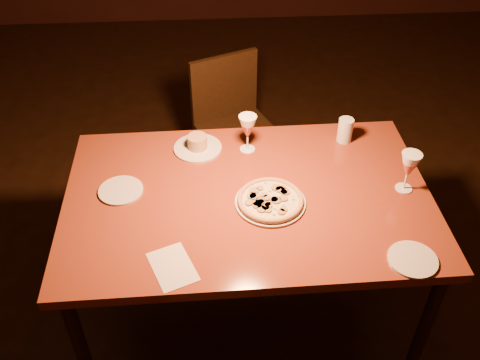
{
  "coord_description": "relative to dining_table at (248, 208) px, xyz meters",
  "views": [
    {
      "loc": [
        0.04,
        -1.91,
        2.34
      ],
      "look_at": [
        0.15,
        -0.18,
        0.87
      ],
      "focal_mm": 40.0,
      "sensor_mm": 36.0,
      "label": 1
    }
  ],
  "objects": [
    {
      "name": "dining_table",
      "position": [
        0.0,
        0.0,
        0.0
      ],
      "size": [
        1.56,
        1.02,
        0.83
      ],
      "rotation": [
        0.0,
        0.0,
        0.01
      ],
      "color": "maroon",
      "rests_on": "floor"
    },
    {
      "name": "floor",
      "position": [
        -0.18,
        0.23,
        -0.76
      ],
      "size": [
        7.0,
        7.0,
        0.0
      ],
      "primitive_type": "plane",
      "color": "black",
      "rests_on": "ground"
    },
    {
      "name": "side_plate_left",
      "position": [
        -0.54,
        0.06,
        0.08
      ],
      "size": [
        0.19,
        0.19,
        0.01
      ],
      "primitive_type": "cylinder",
      "color": "silver",
      "rests_on": "dining_table"
    },
    {
      "name": "wine_glass_right",
      "position": [
        0.67,
        -0.0,
        0.17
      ],
      "size": [
        0.08,
        0.08,
        0.19
      ],
      "primitive_type": null,
      "color": "#BF534F",
      "rests_on": "dining_table"
    },
    {
      "name": "menu_card",
      "position": [
        -0.31,
        -0.38,
        0.07
      ],
      "size": [
        0.21,
        0.24,
        0.0
      ],
      "primitive_type": "cube",
      "rotation": [
        0.0,
        0.0,
        0.39
      ],
      "color": "beige",
      "rests_on": "dining_table"
    },
    {
      "name": "pendant_light",
      "position": [
        0.0,
        0.0,
        0.82
      ],
      "size": [
        0.12,
        0.12,
        0.12
      ],
      "primitive_type": "sphere",
      "color": "orange",
      "rests_on": "ceiling"
    },
    {
      "name": "wine_glass_far",
      "position": [
        0.02,
        0.32,
        0.17
      ],
      "size": [
        0.08,
        0.08,
        0.18
      ],
      "primitive_type": null,
      "color": "#BF534F",
      "rests_on": "dining_table"
    },
    {
      "name": "water_tumbler",
      "position": [
        0.49,
        0.36,
        0.13
      ],
      "size": [
        0.07,
        0.07,
        0.12
      ],
      "primitive_type": "cylinder",
      "color": "silver",
      "rests_on": "dining_table"
    },
    {
      "name": "ramekin_saucer",
      "position": [
        -0.21,
        0.34,
        0.1
      ],
      "size": [
        0.22,
        0.22,
        0.07
      ],
      "color": "silver",
      "rests_on": "dining_table"
    },
    {
      "name": "chair_far",
      "position": [
        -0.0,
        1.03,
        -0.25
      ],
      "size": [
        0.56,
        0.56,
        0.89
      ],
      "rotation": [
        0.0,
        0.0,
        0.4
      ],
      "color": "black",
      "rests_on": "floor"
    },
    {
      "name": "side_plate_near",
      "position": [
        0.58,
        -0.4,
        0.08
      ],
      "size": [
        0.19,
        0.19,
        0.01
      ],
      "primitive_type": "cylinder",
      "color": "silver",
      "rests_on": "dining_table"
    },
    {
      "name": "pizza_plate",
      "position": [
        0.09,
        -0.06,
        0.09
      ],
      "size": [
        0.29,
        0.29,
        0.03
      ],
      "color": "silver",
      "rests_on": "dining_table"
    }
  ]
}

